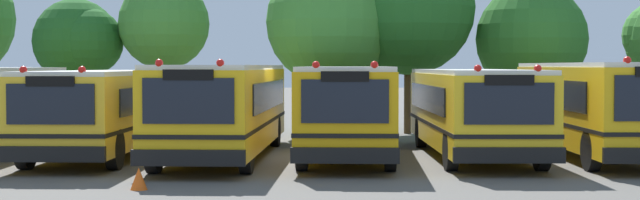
# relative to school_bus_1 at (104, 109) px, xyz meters

# --- Properties ---
(ground_plane) EXTENTS (160.00, 160.00, 0.00)m
(ground_plane) POSITION_rel_school_bus_1_xyz_m (5.21, 0.07, -1.35)
(ground_plane) COLOR #595651
(school_bus_1) EXTENTS (2.60, 9.42, 2.55)m
(school_bus_1) POSITION_rel_school_bus_1_xyz_m (0.00, 0.00, 0.00)
(school_bus_1) COLOR yellow
(school_bus_1) RESTS_ON ground_plane
(school_bus_2) EXTENTS (2.75, 10.69, 2.71)m
(school_bus_2) POSITION_rel_school_bus_1_xyz_m (3.40, -0.15, 0.08)
(school_bus_2) COLOR yellow
(school_bus_2) RESTS_ON ground_plane
(school_bus_3) EXTENTS (2.72, 10.24, 2.67)m
(school_bus_3) POSITION_rel_school_bus_1_xyz_m (6.87, 0.23, 0.06)
(school_bus_3) COLOR #EAA80C
(school_bus_3) RESTS_ON ground_plane
(school_bus_4) EXTENTS (2.77, 9.73, 2.59)m
(school_bus_4) POSITION_rel_school_bus_1_xyz_m (10.36, 0.12, 0.02)
(school_bus_4) COLOR yellow
(school_bus_4) RESTS_ON ground_plane
(school_bus_5) EXTENTS (2.63, 9.69, 2.77)m
(school_bus_5) POSITION_rel_school_bus_1_xyz_m (13.81, 0.08, 0.11)
(school_bus_5) COLOR yellow
(school_bus_5) RESTS_ON ground_plane
(tree_1) EXTENTS (3.49, 3.24, 5.11)m
(tree_1) POSITION_rel_school_bus_1_xyz_m (-3.17, 8.52, 2.12)
(tree_1) COLOR #4C3823
(tree_1) RESTS_ON ground_plane
(tree_2) EXTENTS (3.39, 3.39, 5.82)m
(tree_2) POSITION_rel_school_bus_1_xyz_m (0.12, 8.29, 2.76)
(tree_2) COLOR #4C3823
(tree_2) RESTS_ON ground_plane
(tree_3) EXTENTS (4.78, 4.78, 6.60)m
(tree_3) POSITION_rel_school_bus_1_xyz_m (6.33, 8.28, 2.86)
(tree_3) COLOR #4C3823
(tree_3) RESTS_ON ground_plane
(tree_4) EXTENTS (5.05, 5.05, 7.26)m
(tree_4) POSITION_rel_school_bus_1_xyz_m (9.06, 8.81, 3.33)
(tree_4) COLOR #4C3823
(tree_4) RESTS_ON ground_plane
(tree_5) EXTENTS (4.16, 4.16, 5.65)m
(tree_5) POSITION_rel_school_bus_1_xyz_m (13.93, 8.80, 2.17)
(tree_5) COLOR #4C3823
(tree_5) RESTS_ON ground_plane
(traffic_cone) EXTENTS (0.35, 0.35, 0.46)m
(traffic_cone) POSITION_rel_school_bus_1_xyz_m (2.49, -6.69, -1.11)
(traffic_cone) COLOR #EA5914
(traffic_cone) RESTS_ON ground_plane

